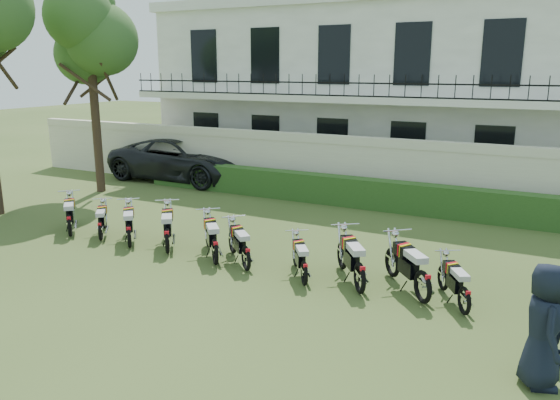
% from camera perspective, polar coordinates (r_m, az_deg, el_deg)
% --- Properties ---
extents(ground, '(100.00, 100.00, 0.00)m').
position_cam_1_polar(ground, '(12.86, -5.24, -7.53)').
color(ground, '#384C1E').
rests_on(ground, ground).
extents(perimeter_wall, '(30.00, 0.35, 2.30)m').
position_cam_1_polar(perimeter_wall, '(19.53, 7.33, 3.35)').
color(perimeter_wall, beige).
rests_on(perimeter_wall, ground).
extents(hedge, '(18.00, 0.60, 1.00)m').
position_cam_1_polar(hedge, '(18.61, 9.31, 0.65)').
color(hedge, '#244719').
rests_on(hedge, ground).
extents(building, '(20.40, 9.60, 7.40)m').
position_cam_1_polar(building, '(24.92, 12.30, 11.25)').
color(building, white).
rests_on(building, ground).
extents(tree_west_near, '(3.40, 3.20, 7.90)m').
position_cam_1_polar(tree_west_near, '(21.63, -19.29, 16.27)').
color(tree_west_near, '#473323').
rests_on(tree_west_near, ground).
extents(motorcycle_0, '(1.48, 1.44, 1.08)m').
position_cam_1_polar(motorcycle_0, '(16.29, -21.16, -1.99)').
color(motorcycle_0, black).
rests_on(motorcycle_0, ground).
extents(motorcycle_1, '(1.18, 1.40, 0.95)m').
position_cam_1_polar(motorcycle_1, '(15.64, -18.27, -2.60)').
color(motorcycle_1, black).
rests_on(motorcycle_1, ground).
extents(motorcycle_2, '(1.36, 1.52, 1.06)m').
position_cam_1_polar(motorcycle_2, '(14.82, -15.51, -3.10)').
color(motorcycle_2, black).
rests_on(motorcycle_2, ground).
extents(motorcycle_3, '(1.31, 1.70, 1.12)m').
position_cam_1_polar(motorcycle_3, '(14.13, -11.72, -3.58)').
color(motorcycle_3, black).
rests_on(motorcycle_3, ground).
extents(motorcycle_4, '(1.40, 1.57, 1.09)m').
position_cam_1_polar(motorcycle_4, '(13.16, -6.82, -4.74)').
color(motorcycle_4, black).
rests_on(motorcycle_4, ground).
extents(motorcycle_5, '(1.42, 1.38, 1.03)m').
position_cam_1_polar(motorcycle_5, '(12.72, -3.57, -5.47)').
color(motorcycle_5, black).
rests_on(motorcycle_5, ground).
extents(motorcycle_6, '(1.05, 1.48, 0.94)m').
position_cam_1_polar(motorcycle_6, '(11.90, 2.56, -7.03)').
color(motorcycle_6, black).
rests_on(motorcycle_6, ground).
extents(motorcycle_7, '(1.30, 1.78, 1.15)m').
position_cam_1_polar(motorcycle_7, '(11.56, 8.36, -7.29)').
color(motorcycle_7, black).
rests_on(motorcycle_7, ground).
extents(motorcycle_8, '(1.45, 1.70, 1.16)m').
position_cam_1_polar(motorcycle_8, '(11.36, 14.74, -7.99)').
color(motorcycle_8, black).
rests_on(motorcycle_8, ground).
extents(motorcycle_9, '(0.94, 1.54, 0.94)m').
position_cam_1_polar(motorcycle_9, '(11.13, 18.76, -9.30)').
color(motorcycle_9, black).
rests_on(motorcycle_9, ground).
extents(suv, '(6.40, 2.98, 1.77)m').
position_cam_1_polar(suv, '(23.30, -10.01, 4.22)').
color(suv, black).
rests_on(suv, ground).
extents(officer_0, '(0.82, 1.06, 1.92)m').
position_cam_1_polar(officer_0, '(9.08, 25.85, -11.73)').
color(officer_0, black).
rests_on(officer_0, ground).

